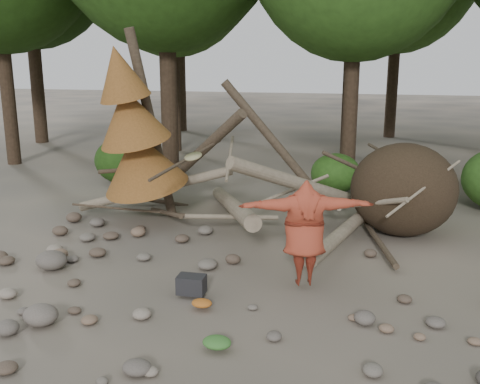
# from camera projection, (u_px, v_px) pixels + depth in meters

# --- Properties ---
(ground) EXTENTS (120.00, 120.00, 0.00)m
(ground) POSITION_uv_depth(u_px,v_px,m) (222.00, 304.00, 8.17)
(ground) COLOR #514C44
(ground) RESTS_ON ground
(deadfall_pile) EXTENTS (8.55, 5.24, 3.30)m
(deadfall_pile) POSITION_uv_depth(u_px,v_px,m) (375.00, 190.00, 11.34)
(deadfall_pile) COLOR #332619
(deadfall_pile) RESTS_ON ground
(dead_conifer) EXTENTS (2.06, 2.16, 4.35)m
(dead_conifer) POSITION_uv_depth(u_px,v_px,m) (135.00, 132.00, 11.68)
(dead_conifer) COLOR #4C3F30
(dead_conifer) RESTS_ON ground
(bush_left) EXTENTS (1.80, 1.80, 1.44)m
(bush_left) POSITION_uv_depth(u_px,v_px,m) (125.00, 160.00, 16.23)
(bush_left) COLOR #214512
(bush_left) RESTS_ON ground
(bush_mid) EXTENTS (1.40, 1.40, 1.12)m
(bush_mid) POSITION_uv_depth(u_px,v_px,m) (336.00, 173.00, 15.09)
(bush_mid) COLOR #2C5719
(bush_mid) RESTS_ON ground
(frisbee_thrower) EXTENTS (3.20, 1.24, 2.05)m
(frisbee_thrower) POSITION_uv_depth(u_px,v_px,m) (305.00, 232.00, 8.53)
(frisbee_thrower) COLOR #9D3823
(frisbee_thrower) RESTS_ON ground
(backpack) EXTENTS (0.45, 0.32, 0.29)m
(backpack) POSITION_uv_depth(u_px,v_px,m) (192.00, 288.00, 8.38)
(backpack) COLOR black
(backpack) RESTS_ON ground
(cloth_green) EXTENTS (0.38, 0.31, 0.14)m
(cloth_green) POSITION_uv_depth(u_px,v_px,m) (217.00, 346.00, 6.80)
(cloth_green) COLOR #376E2C
(cloth_green) RESTS_ON ground
(cloth_orange) EXTENTS (0.31, 0.25, 0.11)m
(cloth_orange) POSITION_uv_depth(u_px,v_px,m) (202.00, 306.00, 7.95)
(cloth_orange) COLOR #AA5B1D
(cloth_orange) RESTS_ON ground
(boulder_front_left) EXTENTS (0.49, 0.45, 0.30)m
(boulder_front_left) POSITION_uv_depth(u_px,v_px,m) (41.00, 315.00, 7.47)
(boulder_front_left) COLOR #6A6158
(boulder_front_left) RESTS_ON ground
(boulder_mid_left) EXTENTS (0.56, 0.51, 0.34)m
(boulder_mid_left) POSITION_uv_depth(u_px,v_px,m) (52.00, 260.00, 9.50)
(boulder_mid_left) COLOR #5F5850
(boulder_mid_left) RESTS_ON ground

